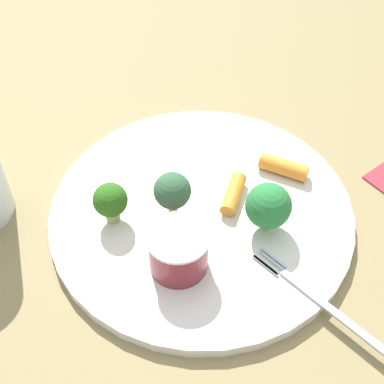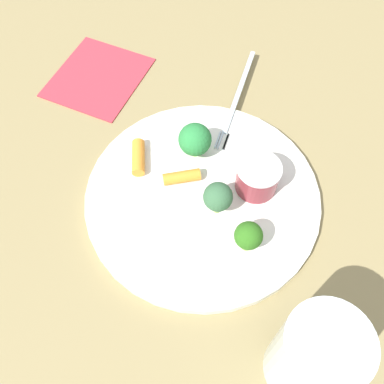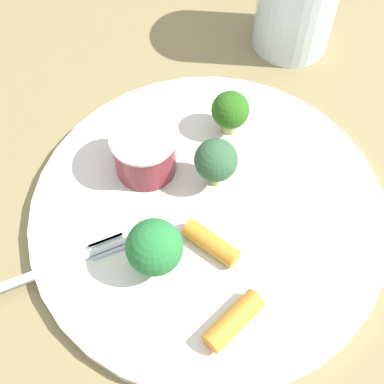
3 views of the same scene
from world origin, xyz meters
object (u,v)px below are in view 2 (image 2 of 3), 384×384
object	(u,v)px
plate	(203,197)
carrot_stick_0	(138,157)
broccoli_floret_2	(248,236)
carrot_stick_1	(182,177)
drinking_glass	(314,357)
broccoli_floret_1	(195,140)
broccoli_floret_0	(218,197)
fork	(236,99)
napkin	(98,77)
sauce_cup	(257,177)

from	to	relation	value
plate	carrot_stick_0	size ratio (longest dim) A/B	5.93
plate	broccoli_floret_2	bearing A→B (deg)	-32.58
carrot_stick_1	drinking_glass	world-z (taller)	drinking_glass
drinking_glass	carrot_stick_1	bearing A→B (deg)	140.90
broccoli_floret_1	broccoli_floret_2	world-z (taller)	broccoli_floret_1
drinking_glass	carrot_stick_0	bearing A→B (deg)	147.32
plate	drinking_glass	size ratio (longest dim) A/B	2.43
broccoli_floret_0	carrot_stick_1	xyz separation A→B (m)	(-0.06, 0.02, -0.02)
fork	drinking_glass	xyz separation A→B (m)	(0.18, -0.31, 0.05)
napkin	carrot_stick_0	bearing A→B (deg)	-44.05
fork	drinking_glass	bearing A→B (deg)	-60.69
broccoli_floret_2	sauce_cup	bearing A→B (deg)	99.86
fork	napkin	bearing A→B (deg)	-173.39
carrot_stick_0	carrot_stick_1	xyz separation A→B (m)	(0.06, -0.01, -0.00)
plate	carrot_stick_0	distance (m)	0.10
broccoli_floret_1	napkin	world-z (taller)	broccoli_floret_1
plate	sauce_cup	bearing A→B (deg)	31.74
broccoli_floret_1	napkin	distance (m)	0.21
sauce_cup	carrot_stick_0	size ratio (longest dim) A/B	1.10
sauce_cup	broccoli_floret_0	bearing A→B (deg)	-124.11
broccoli_floret_1	fork	distance (m)	0.11
plate	broccoli_floret_0	distance (m)	0.05
sauce_cup	fork	bearing A→B (deg)	118.03
fork	napkin	distance (m)	0.21
sauce_cup	fork	distance (m)	0.15
sauce_cup	drinking_glass	world-z (taller)	drinking_glass
sauce_cup	fork	size ratio (longest dim) A/B	0.28
broccoli_floret_2	carrot_stick_1	world-z (taller)	broccoli_floret_2
fork	drinking_glass	distance (m)	0.36
broccoli_floret_1	plate	bearing A→B (deg)	-59.71
broccoli_floret_0	broccoli_floret_2	distance (m)	0.06
broccoli_floret_0	fork	distance (m)	0.18
plate	sauce_cup	world-z (taller)	sauce_cup
carrot_stick_0	carrot_stick_1	bearing A→B (deg)	-6.04
napkin	plate	bearing A→B (deg)	-32.18
carrot_stick_1	fork	distance (m)	0.15
fork	drinking_glass	world-z (taller)	drinking_glass
plate	broccoli_floret_2	xyz separation A→B (m)	(0.07, -0.05, 0.03)
broccoli_floret_0	drinking_glass	world-z (taller)	drinking_glass
broccoli_floret_2	carrot_stick_1	distance (m)	0.12
sauce_cup	carrot_stick_0	xyz separation A→B (m)	(-0.15, -0.02, -0.01)
broccoli_floret_1	broccoli_floret_2	size ratio (longest dim) A/B	1.20
broccoli_floret_2	carrot_stick_1	xyz separation A→B (m)	(-0.10, 0.06, -0.02)
broccoli_floret_1	carrot_stick_1	xyz separation A→B (m)	(-0.00, -0.04, -0.02)
broccoli_floret_0	broccoli_floret_2	xyz separation A→B (m)	(0.05, -0.03, -0.01)
carrot_stick_0	carrot_stick_1	size ratio (longest dim) A/B	1.05
plate	sauce_cup	distance (m)	0.07
broccoli_floret_1	sauce_cup	bearing A→B (deg)	-12.03
carrot_stick_0	drinking_glass	bearing A→B (deg)	-32.68
carrot_stick_1	napkin	distance (m)	0.23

